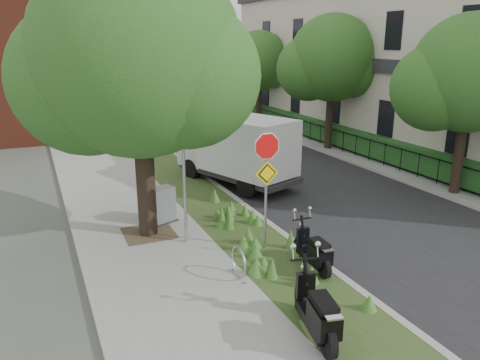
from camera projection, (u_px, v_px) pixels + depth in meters
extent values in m
plane|color=#4C5147|center=(322.00, 251.00, 12.49)|extent=(120.00, 120.00, 0.00)
cube|color=gray|center=(102.00, 173.00, 19.55)|extent=(3.50, 60.00, 0.12)
cube|color=#29431C|center=(166.00, 166.00, 20.63)|extent=(2.00, 60.00, 0.12)
cube|color=#9E9991|center=(188.00, 164.00, 21.02)|extent=(0.20, 60.00, 0.13)
cube|color=black|center=(258.00, 158.00, 22.41)|extent=(7.00, 60.00, 0.01)
cube|color=#9E9991|center=(319.00, 150.00, 23.76)|extent=(0.20, 60.00, 0.13)
cube|color=gray|center=(347.00, 147.00, 24.43)|extent=(3.20, 60.00, 0.12)
cylinder|color=black|center=(144.00, 157.00, 12.69)|extent=(0.52, 0.52, 4.48)
sphere|color=#214F1A|center=(138.00, 53.00, 11.92)|extent=(5.40, 5.40, 5.40)
sphere|color=#214F1A|center=(87.00, 79.00, 12.34)|extent=(4.05, 4.05, 4.05)
sphere|color=#214F1A|center=(187.00, 75.00, 11.90)|extent=(3.78, 3.78, 3.78)
cube|color=#473828|center=(149.00, 233.00, 13.33)|extent=(1.40, 1.40, 0.01)
cylinder|color=#A5A8AD|center=(184.00, 171.00, 12.20)|extent=(0.08, 0.08, 4.00)
torus|color=#A5A8AD|center=(239.00, 262.00, 10.76)|extent=(0.05, 0.77, 0.77)
cube|color=#A5A8AD|center=(245.00, 283.00, 10.55)|extent=(0.06, 0.06, 0.04)
cube|color=#A5A8AD|center=(233.00, 269.00, 11.18)|extent=(0.06, 0.06, 0.04)
cylinder|color=#A5A8AD|center=(266.00, 194.00, 12.00)|extent=(0.07, 0.07, 3.00)
cylinder|color=red|center=(267.00, 146.00, 11.62)|extent=(0.86, 0.03, 0.86)
cylinder|color=white|center=(267.00, 146.00, 11.63)|extent=(0.94, 0.02, 0.94)
cube|color=yellow|center=(267.00, 173.00, 11.82)|extent=(0.64, 0.03, 0.64)
cube|color=black|center=(332.00, 129.00, 23.74)|extent=(0.04, 24.00, 0.04)
cube|color=black|center=(331.00, 145.00, 23.97)|extent=(0.04, 24.00, 0.04)
cylinder|color=black|center=(331.00, 138.00, 23.87)|extent=(0.03, 0.03, 1.00)
cube|color=#1B4C1B|center=(343.00, 136.00, 24.13)|extent=(1.00, 24.00, 1.10)
cube|color=#BFB3A3|center=(403.00, 68.00, 24.59)|extent=(7.00, 26.00, 8.00)
cube|color=#2D2D33|center=(348.00, 64.00, 23.11)|extent=(0.25, 26.00, 0.60)
cylinder|color=black|center=(461.00, 141.00, 16.40)|extent=(0.36, 0.36, 3.81)
sphere|color=#214F1A|center=(470.00, 73.00, 15.74)|extent=(4.00, 4.00, 4.00)
sphere|color=#214F1A|center=(435.00, 88.00, 16.05)|extent=(3.00, 3.00, 3.00)
cylinder|color=black|center=(330.00, 108.00, 23.36)|extent=(0.36, 0.36, 4.03)
sphere|color=#214F1A|center=(332.00, 58.00, 22.66)|extent=(4.20, 4.20, 4.20)
sphere|color=#214F1A|center=(308.00, 69.00, 22.99)|extent=(3.15, 3.15, 3.15)
sphere|color=#214F1A|center=(353.00, 67.00, 22.65)|extent=(2.94, 2.94, 2.94)
cylinder|color=black|center=(259.00, 96.00, 30.41)|extent=(0.36, 0.36, 3.64)
sphere|color=#214F1A|center=(259.00, 61.00, 29.78)|extent=(3.80, 3.80, 3.80)
sphere|color=#214F1A|center=(243.00, 68.00, 30.08)|extent=(2.85, 2.85, 2.85)
sphere|color=#214F1A|center=(273.00, 67.00, 29.77)|extent=(2.66, 2.66, 2.66)
cylinder|color=black|center=(302.00, 300.00, 9.36)|extent=(0.26, 0.60, 0.59)
cylinder|color=black|center=(328.00, 342.00, 8.04)|extent=(0.26, 0.60, 0.59)
cube|color=black|center=(315.00, 320.00, 8.64)|extent=(0.66, 1.35, 0.20)
cube|color=black|center=(324.00, 319.00, 8.19)|extent=(0.56, 0.81, 0.45)
cube|color=black|center=(324.00, 303.00, 8.16)|extent=(0.48, 0.74, 0.14)
cylinder|color=black|center=(300.00, 247.00, 11.83)|extent=(0.14, 0.51, 0.50)
cylinder|color=black|center=(324.00, 268.00, 10.76)|extent=(0.14, 0.51, 0.50)
cube|color=black|center=(312.00, 257.00, 11.25)|extent=(0.39, 1.12, 0.17)
cube|color=black|center=(320.00, 254.00, 10.88)|extent=(0.38, 0.64, 0.38)
cube|color=black|center=(319.00, 243.00, 10.85)|extent=(0.32, 0.59, 0.12)
cube|color=#262628|center=(238.00, 173.00, 18.13)|extent=(3.48, 5.29, 0.17)
cube|color=#B7BABC|center=(205.00, 145.00, 19.21)|extent=(2.25, 1.89, 1.49)
cube|color=silver|center=(247.00, 145.00, 17.45)|extent=(3.16, 4.04, 2.05)
cube|color=#262628|center=(163.00, 221.00, 14.18)|extent=(0.95, 0.79, 0.04)
cube|color=slate|center=(162.00, 205.00, 14.03)|extent=(0.83, 0.68, 1.08)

